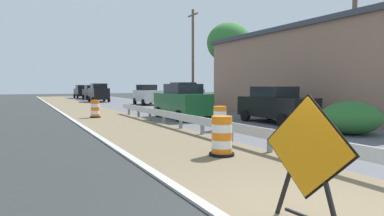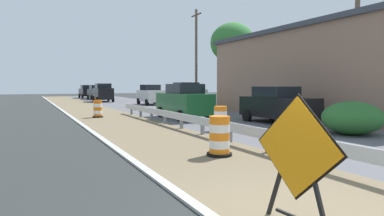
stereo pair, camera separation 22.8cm
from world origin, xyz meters
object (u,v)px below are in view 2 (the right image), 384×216
object	(u,v)px
car_lead_far_lane	(87,92)
traffic_barrel_mid	(98,110)
car_mid_far_lane	(277,105)
car_distant_a	(187,96)
warning_sign_diamond	(297,154)
car_trailing_near_lane	(151,95)
traffic_barrel_nearest	(219,138)
car_distant_b	(96,92)
car_lead_near_lane	(184,101)
utility_pole_near	(357,31)
utility_pole_mid	(196,57)
car_trailing_far_lane	(103,93)
traffic_barrel_close	(220,120)

from	to	relation	value
car_lead_far_lane	traffic_barrel_mid	bearing A→B (deg)	171.13
car_mid_far_lane	car_distant_a	size ratio (longest dim) A/B	1.07
warning_sign_diamond	car_trailing_near_lane	xyz separation A→B (m)	(8.11, 28.90, -0.01)
traffic_barrel_nearest	car_distant_b	xyz separation A→B (m)	(3.92, 39.63, 0.50)
car_distant_a	car_lead_near_lane	bearing A→B (deg)	-25.64
utility_pole_near	utility_pole_mid	bearing A→B (deg)	92.61
car_mid_far_lane	car_trailing_far_lane	size ratio (longest dim) A/B	1.08
traffic_barrel_nearest	warning_sign_diamond	bearing A→B (deg)	-108.34
traffic_barrel_mid	traffic_barrel_nearest	bearing A→B (deg)	-85.86
car_trailing_near_lane	car_lead_far_lane	size ratio (longest dim) A/B	1.00
traffic_barrel_nearest	car_distant_a	size ratio (longest dim) A/B	0.27
car_trailing_near_lane	utility_pole_near	world-z (taller)	utility_pole_near
traffic_barrel_close	utility_pole_mid	xyz separation A→B (m)	(6.65, 15.12, 4.16)
car_distant_b	utility_pole_mid	size ratio (longest dim) A/B	0.46
warning_sign_diamond	utility_pole_near	size ratio (longest dim) A/B	0.21
traffic_barrel_close	car_distant_b	bearing A→B (deg)	88.05
car_lead_near_lane	traffic_barrel_nearest	bearing A→B (deg)	160.91
traffic_barrel_nearest	traffic_barrel_close	bearing A→B (deg)	58.08
car_lead_far_lane	car_distant_b	bearing A→B (deg)	-177.17
car_lead_near_lane	utility_pole_mid	size ratio (longest dim) A/B	0.52
traffic_barrel_nearest	traffic_barrel_close	distance (m)	5.14
traffic_barrel_mid	car_mid_far_lane	world-z (taller)	car_mid_far_lane
car_trailing_near_lane	car_distant_b	bearing A→B (deg)	-169.27
car_trailing_near_lane	traffic_barrel_mid	bearing A→B (deg)	-32.55
traffic_barrel_nearest	car_mid_far_lane	size ratio (longest dim) A/B	0.25
traffic_barrel_close	car_distant_b	distance (m)	35.29
traffic_barrel_close	car_trailing_far_lane	world-z (taller)	car_trailing_far_lane
traffic_barrel_nearest	utility_pole_mid	distance (m)	22.01
warning_sign_diamond	utility_pole_mid	world-z (taller)	utility_pole_mid
car_distant_a	utility_pole_mid	world-z (taller)	utility_pole_mid
car_lead_far_lane	car_trailing_far_lane	distance (m)	12.76
traffic_barrel_nearest	car_mid_far_lane	world-z (taller)	car_mid_far_lane
traffic_barrel_nearest	car_lead_far_lane	distance (m)	45.60
traffic_barrel_mid	utility_pole_near	size ratio (longest dim) A/B	0.12
car_distant_b	car_lead_far_lane	bearing A→B (deg)	2.62
car_trailing_near_lane	car_mid_far_lane	xyz separation A→B (m)	(0.25, -18.98, -0.06)
car_trailing_near_lane	car_lead_far_lane	bearing A→B (deg)	-170.97
car_distant_a	utility_pole_mid	size ratio (longest dim) A/B	0.47
car_trailing_far_lane	car_distant_a	bearing A→B (deg)	-166.52
warning_sign_diamond	car_lead_near_lane	bearing A→B (deg)	-115.60
car_lead_near_lane	car_distant_a	bearing A→B (deg)	-26.52
car_lead_far_lane	car_distant_a	bearing A→B (deg)	-174.32
traffic_barrel_close	car_lead_far_lane	xyz separation A→B (m)	(0.80, 41.10, 0.53)
car_lead_far_lane	utility_pole_near	xyz separation A→B (m)	(6.58, -42.08, 3.71)
traffic_barrel_mid	traffic_barrel_close	bearing A→B (deg)	-66.77
car_lead_near_lane	car_lead_far_lane	size ratio (longest dim) A/B	1.11
traffic_barrel_mid	car_trailing_far_lane	distance (m)	20.33
car_lead_near_lane	car_trailing_near_lane	xyz separation A→B (m)	(3.10, 14.57, -0.01)
car_mid_far_lane	car_distant_a	bearing A→B (deg)	-179.85
car_mid_far_lane	utility_pole_mid	distance (m)	14.71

